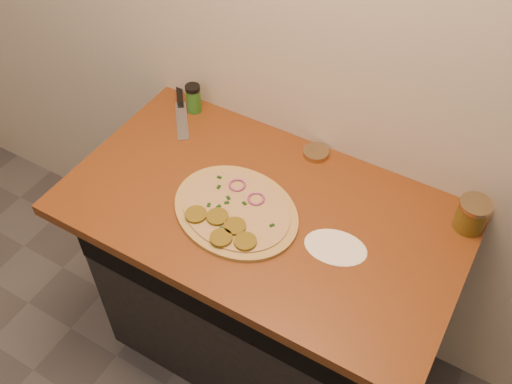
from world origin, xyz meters
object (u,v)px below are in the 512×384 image
Objects in this scene: pizza at (235,211)px; spice_shaker at (194,98)px; salsa_jar at (472,215)px; chefs_knife at (181,107)px.

pizza is 4.66× the size of spice_shaker.
spice_shaker reaches higher than salsa_jar.
pizza is 1.97× the size of chefs_knife.
chefs_knife is (-0.42, 0.32, -0.00)m from pizza.
pizza is 4.87× the size of salsa_jar.
spice_shaker is at bearing 177.72° from salsa_jar.
salsa_jar is 0.98m from spice_shaker.
spice_shaker is at bearing 16.28° from chefs_knife.
salsa_jar is at bearing -2.28° from spice_shaker.
chefs_knife is 2.37× the size of spice_shaker.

